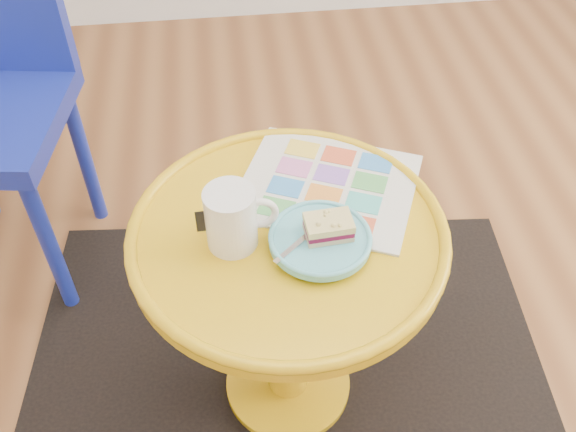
{
  "coord_description": "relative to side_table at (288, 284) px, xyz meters",
  "views": [
    {
      "loc": [
        -0.36,
        -0.71,
        1.44
      ],
      "look_at": [
        -0.26,
        0.1,
        0.61
      ],
      "focal_mm": 40.0,
      "sensor_mm": 36.0,
      "label": 1
    }
  ],
  "objects": [
    {
      "name": "floor",
      "position": [
        0.26,
        -0.1,
        -0.41
      ],
      "size": [
        4.0,
        4.0,
        0.0
      ],
      "primitive_type": "plane",
      "color": "brown",
      "rests_on": "ground"
    },
    {
      "name": "room_walls",
      "position": [
        -0.73,
        0.89,
        -0.35
      ],
      "size": [
        4.0,
        4.0,
        4.0
      ],
      "color": "silver",
      "rests_on": "ground"
    },
    {
      "name": "rug",
      "position": [
        0.0,
        -0.0,
        -0.4
      ],
      "size": [
        1.39,
        1.2,
        0.01
      ],
      "primitive_type": "cube",
      "rotation": [
        0.0,
        0.0,
        -0.08
      ],
      "color": "black",
      "rests_on": "ground"
    },
    {
      "name": "side_table",
      "position": [
        0.0,
        0.0,
        0.0
      ],
      "size": [
        0.6,
        0.6,
        0.57
      ],
      "color": "gold",
      "rests_on": "ground"
    },
    {
      "name": "newspaper",
      "position": [
        0.09,
        0.11,
        0.16
      ],
      "size": [
        0.42,
        0.4,
        0.01
      ],
      "primitive_type": "cube",
      "rotation": [
        0.0,
        0.0,
        -0.42
      ],
      "color": "silver",
      "rests_on": "side_table"
    },
    {
      "name": "mug",
      "position": [
        -0.1,
        -0.01,
        0.22
      ],
      "size": [
        0.13,
        0.09,
        0.12
      ],
      "rotation": [
        0.0,
        0.0,
        0.01
      ],
      "color": "white",
      "rests_on": "side_table"
    },
    {
      "name": "plate",
      "position": [
        0.05,
        -0.05,
        0.18
      ],
      "size": [
        0.19,
        0.19,
        0.02
      ],
      "color": "#61BECD",
      "rests_on": "newspaper"
    },
    {
      "name": "cake_slice",
      "position": [
        0.07,
        -0.04,
        0.21
      ],
      "size": [
        0.09,
        0.06,
        0.04
      ],
      "rotation": [
        0.0,
        0.0,
        0.07
      ],
      "color": "#D3BC8C",
      "rests_on": "plate"
    },
    {
      "name": "fork",
      "position": [
        0.02,
        -0.05,
        0.19
      ],
      "size": [
        0.12,
        0.11,
        0.0
      ],
      "rotation": [
        0.0,
        0.0,
        -0.85
      ],
      "color": "silver",
      "rests_on": "plate"
    }
  ]
}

